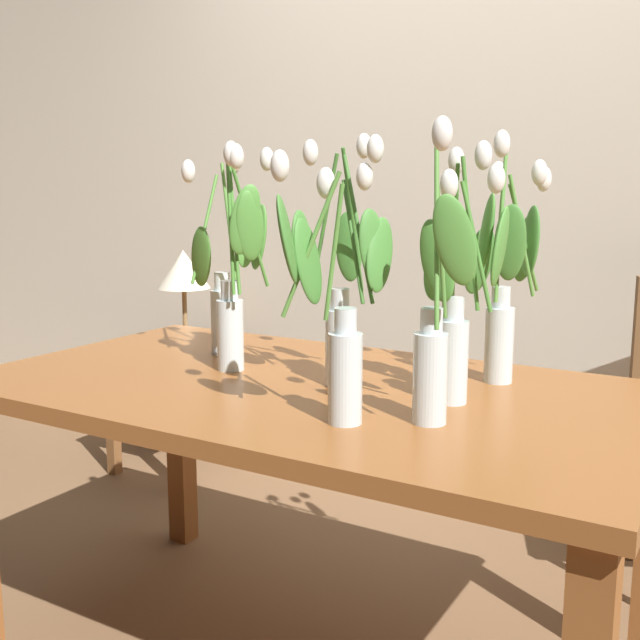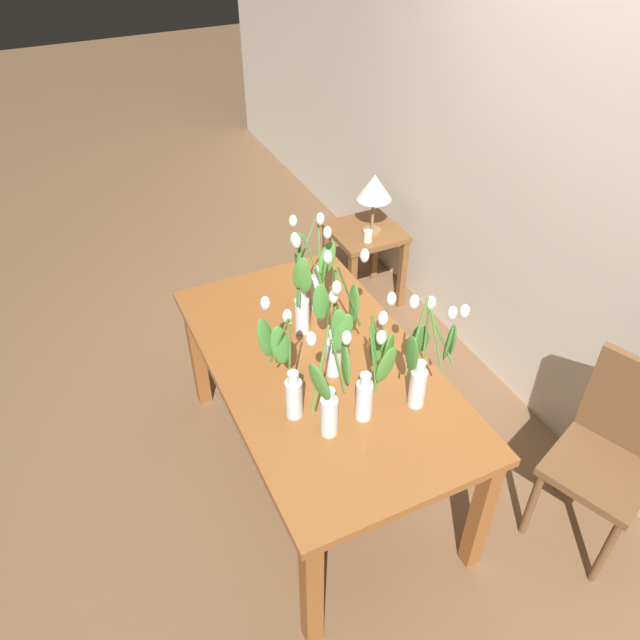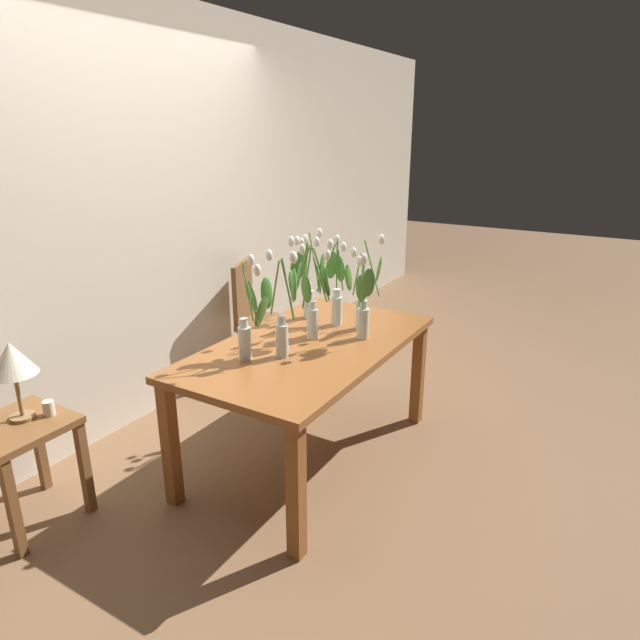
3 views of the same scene
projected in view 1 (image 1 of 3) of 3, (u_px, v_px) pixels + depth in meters
The scene contains 12 objects.
room_wall_rear at pixel (490, 147), 2.81m from camera, with size 9.00×0.10×2.70m, color beige.
dining_table at pixel (306, 420), 1.82m from camera, with size 1.60×0.90×0.74m.
tulip_vase_0 at pixel (435, 330), 1.46m from camera, with size 0.20×0.21×0.58m.
tulip_vase_1 at pixel (330, 330), 1.47m from camera, with size 0.17×0.15×0.53m.
tulip_vase_2 at pixel (345, 287), 1.74m from camera, with size 0.25×0.23×0.59m.
tulip_vase_3 at pixel (462, 304), 1.62m from camera, with size 0.22×0.17×0.55m.
tulip_vase_4 at pixel (222, 291), 2.07m from camera, with size 0.15×0.20×0.56m.
tulip_vase_5 at pixel (238, 282), 1.89m from camera, with size 0.16×0.21×0.57m.
tulip_vase_6 at pixel (506, 287), 1.79m from camera, with size 0.19×0.24×0.58m.
side_table at pixel (176, 371), 3.23m from camera, with size 0.44×0.44×0.55m.
table_lamp at pixel (184, 272), 3.15m from camera, with size 0.22×0.22×0.40m.
pillar_candle at pixel (190, 341), 3.08m from camera, with size 0.06×0.06×0.07m, color beige.
Camera 1 is at (0.92, -1.49, 1.19)m, focal length 42.53 mm.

